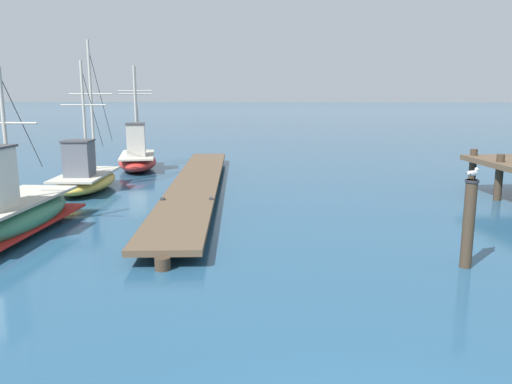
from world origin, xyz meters
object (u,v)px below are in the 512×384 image
object	(u,v)px
fishing_boat_1	(137,157)
fishing_boat_2	(4,212)
fishing_boat_0	(85,177)
mooring_piling	(469,223)
perched_seagull	(473,173)

from	to	relation	value
fishing_boat_1	fishing_boat_2	world-z (taller)	fishing_boat_1
fishing_boat_1	fishing_boat_0	bearing A→B (deg)	-94.76
mooring_piling	fishing_boat_0	bearing A→B (deg)	145.03
fishing_boat_1	mooring_piling	distance (m)	18.45
fishing_boat_2	perched_seagull	bearing A→B (deg)	-9.13
fishing_boat_0	fishing_boat_1	xyz separation A→B (m)	(0.48, 5.77, 0.07)
fishing_boat_0	fishing_boat_2	xyz separation A→B (m)	(0.28, -6.60, 0.10)
fishing_boat_0	mooring_piling	distance (m)	14.85
mooring_piling	perched_seagull	xyz separation A→B (m)	(-0.00, -0.00, 1.13)
fishing_boat_1	fishing_boat_2	size ratio (longest dim) A/B	1.04
mooring_piling	perched_seagull	size ratio (longest dim) A/B	5.89
fishing_boat_0	perched_seagull	distance (m)	14.92
fishing_boat_0	fishing_boat_1	size ratio (longest dim) A/B	1.06
perched_seagull	fishing_boat_1	bearing A→B (deg)	129.26
fishing_boat_1	perched_seagull	bearing A→B (deg)	-50.74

